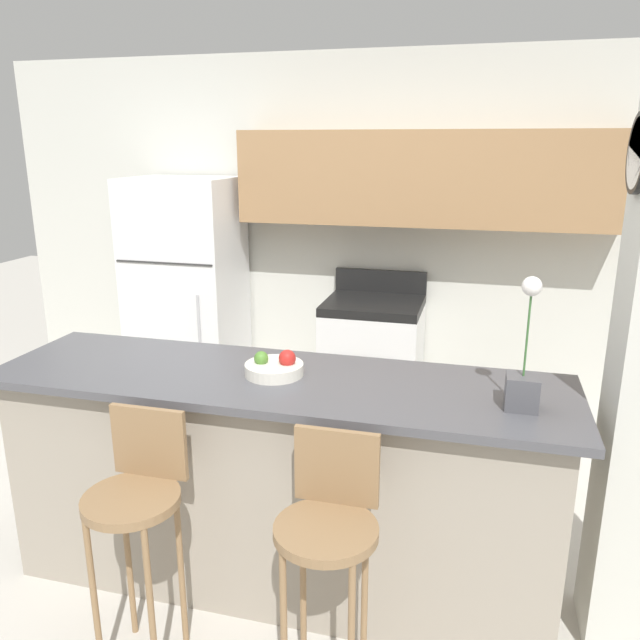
# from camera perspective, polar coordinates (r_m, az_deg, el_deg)

# --- Properties ---
(ground_plane) EXTENTS (14.00, 14.00, 0.00)m
(ground_plane) POSITION_cam_1_polar(r_m,az_deg,el_deg) (3.14, -3.63, -22.47)
(ground_plane) COLOR beige
(wall_back) EXTENTS (5.60, 0.38, 2.55)m
(wall_back) POSITION_cam_1_polar(r_m,az_deg,el_deg) (4.42, 6.20, 9.25)
(wall_back) COLOR silver
(wall_back) RESTS_ON ground_plane
(counter_bar) EXTENTS (2.46, 0.69, 1.00)m
(counter_bar) POSITION_cam_1_polar(r_m,az_deg,el_deg) (2.85, -3.82, -14.51)
(counter_bar) COLOR gray
(counter_bar) RESTS_ON ground_plane
(refrigerator) EXTENTS (0.75, 0.64, 1.71)m
(refrigerator) POSITION_cam_1_polar(r_m,az_deg,el_deg) (4.68, -12.06, 2.09)
(refrigerator) COLOR white
(refrigerator) RESTS_ON ground_plane
(stove_range) EXTENTS (0.66, 0.60, 1.07)m
(stove_range) POSITION_cam_1_polar(r_m,az_deg,el_deg) (4.39, 4.80, -3.93)
(stove_range) COLOR white
(stove_range) RESTS_ON ground_plane
(bar_stool_left) EXTENTS (0.35, 0.35, 1.00)m
(bar_stool_left) POSITION_cam_1_polar(r_m,az_deg,el_deg) (2.49, -16.35, -15.68)
(bar_stool_left) COLOR olive
(bar_stool_left) RESTS_ON ground_plane
(bar_stool_right) EXTENTS (0.35, 0.35, 1.00)m
(bar_stool_right) POSITION_cam_1_polar(r_m,az_deg,el_deg) (2.24, 0.80, -18.85)
(bar_stool_right) COLOR olive
(bar_stool_right) RESTS_ON ground_plane
(orchid_vase) EXTENTS (0.12, 0.12, 0.50)m
(orchid_vase) POSITION_cam_1_polar(r_m,az_deg,el_deg) (2.41, 18.10, -4.83)
(orchid_vase) COLOR #4C4C51
(orchid_vase) RESTS_ON counter_bar
(fruit_bowl) EXTENTS (0.25, 0.25, 0.11)m
(fruit_bowl) POSITION_cam_1_polar(r_m,az_deg,el_deg) (2.65, -4.16, -4.34)
(fruit_bowl) COLOR silver
(fruit_bowl) RESTS_ON counter_bar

